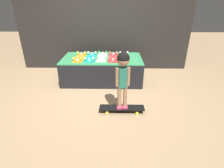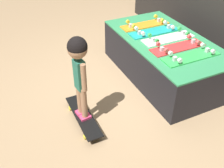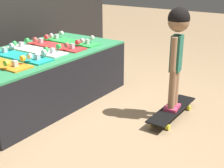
{
  "view_description": "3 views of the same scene",
  "coord_description": "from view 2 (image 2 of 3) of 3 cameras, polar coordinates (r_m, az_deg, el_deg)",
  "views": [
    {
      "loc": [
        0.31,
        -3.18,
        1.72
      ],
      "look_at": [
        0.25,
        -0.24,
        0.32
      ],
      "focal_mm": 28.0,
      "sensor_mm": 36.0,
      "label": 1
    },
    {
      "loc": [
        2.51,
        -1.3,
        2.11
      ],
      "look_at": [
        0.27,
        -0.24,
        0.29
      ],
      "focal_mm": 42.0,
      "sensor_mm": 36.0,
      "label": 2
    },
    {
      "loc": [
        -2.16,
        -1.74,
        1.37
      ],
      "look_at": [
        0.13,
        -0.17,
        0.33
      ],
      "focal_mm": 50.0,
      "sensor_mm": 36.0,
      "label": 3
    }
  ],
  "objects": [
    {
      "name": "display_rack",
      "position": [
        3.68,
        11.22,
        5.66
      ],
      "size": [
        1.8,
        0.97,
        0.55
      ],
      "color": "black",
      "rests_on": "ground_plane"
    },
    {
      "name": "skateboard_on_floor",
      "position": [
        2.98,
        -6.25,
        -7.03
      ],
      "size": [
        0.76,
        0.18,
        0.09
      ],
      "color": "black",
      "rests_on": "ground_plane"
    },
    {
      "name": "skateboard_orange_on_rack",
      "position": [
        3.91,
        7.18,
        12.78
      ],
      "size": [
        0.21,
        0.72,
        0.09
      ],
      "color": "orange",
      "rests_on": "display_rack"
    },
    {
      "name": "skateboard_red_on_rack",
      "position": [
        3.37,
        14.12,
        7.88
      ],
      "size": [
        0.21,
        0.72,
        0.09
      ],
      "color": "red",
      "rests_on": "display_rack"
    },
    {
      "name": "skateboard_green_on_rack",
      "position": [
        3.2,
        16.85,
        5.85
      ],
      "size": [
        0.21,
        0.72,
        0.09
      ],
      "color": "green",
      "rests_on": "display_rack"
    },
    {
      "name": "skateboard_white_on_rack",
      "position": [
        3.56,
        12.15,
        9.8
      ],
      "size": [
        0.21,
        0.72,
        0.09
      ],
      "color": "white",
      "rests_on": "display_rack"
    },
    {
      "name": "skateboard_teal_on_rack",
      "position": [
        3.72,
        9.19,
        11.3
      ],
      "size": [
        0.21,
        0.72,
        0.09
      ],
      "color": "teal",
      "rests_on": "display_rack"
    },
    {
      "name": "ground_plane",
      "position": [
        3.53,
        1.66,
        -0.49
      ],
      "size": [
        16.0,
        16.0,
        0.0
      ],
      "primitive_type": "plane",
      "color": "#9E7F5B"
    },
    {
      "name": "child",
      "position": [
        2.56,
        -7.24,
        4.28
      ],
      "size": [
        0.23,
        0.19,
        0.96
      ],
      "rotation": [
        0.0,
        0.0,
        0.13
      ],
      "color": "#E03D6B",
      "rests_on": "skateboard_on_floor"
    }
  ]
}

